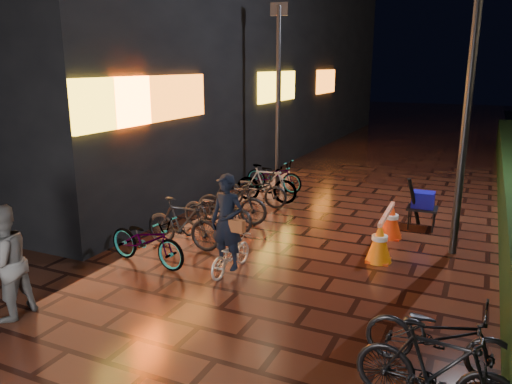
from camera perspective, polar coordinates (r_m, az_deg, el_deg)
The scene contains 10 objects.
ground at distance 6.85m, azimuth 0.05°, elevation -14.07°, with size 80.00×80.00×0.00m, color #381911.
bystander_person at distance 7.30m, azimuth -26.87°, elevation -7.24°, with size 0.75×0.58×1.54m, color #5E5E61.
storefront_block at distance 20.83m, azimuth -10.95°, elevation 17.56°, with size 12.09×22.00×9.00m.
lamp_post_hedge at distance 9.08m, azimuth 23.07°, elevation 9.51°, with size 0.46×0.23×4.85m.
lamp_post_sf at distance 12.99m, azimuth 2.59°, elevation 11.48°, with size 0.45×0.14×4.74m.
cyclist at distance 7.95m, azimuth -3.14°, elevation -5.18°, with size 0.60×1.16×1.63m.
traffic_barrier at distance 9.35m, azimuth 14.60°, elevation -4.25°, with size 0.48×1.76×0.71m.
cart_assembly at distance 10.63m, azimuth 18.46°, elevation -1.06°, with size 0.60×0.62×1.11m.
parked_bikes_storefront at distance 10.70m, azimuth -2.89°, elevation -0.95°, with size 1.87×6.17×0.93m.
parked_bikes_hedge at distance 5.65m, azimuth 20.06°, elevation -16.61°, with size 1.62×1.33×0.93m.
Camera 1 is at (2.53, -5.47, 3.27)m, focal length 35.00 mm.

